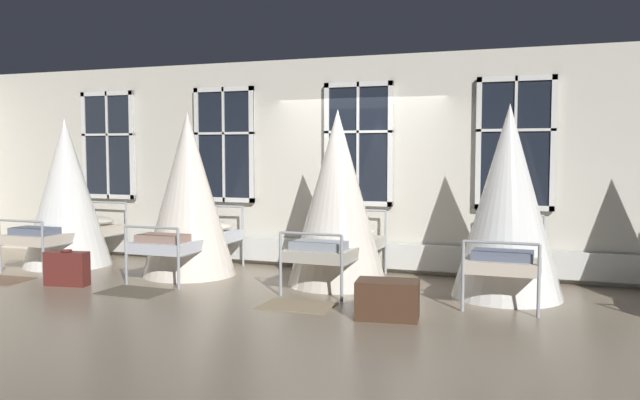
{
  "coord_description": "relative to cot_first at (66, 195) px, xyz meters",
  "views": [
    {
      "loc": [
        2.72,
        -8.1,
        1.72
      ],
      "look_at": [
        -0.2,
        -0.08,
        1.1
      ],
      "focal_mm": 36.87,
      "sensor_mm": 36.0,
      "label": 1
    }
  ],
  "objects": [
    {
      "name": "rug_third",
      "position": [
        4.31,
        -1.31,
        -1.07
      ],
      "size": [
        0.81,
        0.57,
        0.01
      ],
      "primitive_type": "cube",
      "rotation": [
        0.0,
        0.0,
        0.01
      ],
      "color": "#8E7A5B",
      "rests_on": "ground"
    },
    {
      "name": "cot_fourth",
      "position": [
        6.47,
        0.0,
        0.03
      ],
      "size": [
        1.3,
        1.87,
        2.3
      ],
      "rotation": [
        0.0,
        0.0,
        1.57
      ],
      "color": "#9EA3A8",
      "rests_on": "ground"
    },
    {
      "name": "back_wall_with_windows",
      "position": [
        4.31,
        1.15,
        0.47
      ],
      "size": [
        14.12,
        0.1,
        3.1
      ],
      "primitive_type": "cube",
      "color": "beige",
      "rests_on": "ground"
    },
    {
      "name": "rug_second",
      "position": [
        2.14,
        -1.31,
        -1.07
      ],
      "size": [
        0.82,
        0.59,
        0.01
      ],
      "primitive_type": "cube",
      "rotation": [
        0.0,
        0.0,
        -0.03
      ],
      "color": "brown",
      "rests_on": "ground"
    },
    {
      "name": "travel_trunk",
      "position": [
        5.39,
        -1.49,
        -0.88
      ],
      "size": [
        0.69,
        0.48,
        0.4
      ],
      "primitive_type": "cube",
      "rotation": [
        0.0,
        0.0,
        0.14
      ],
      "color": "#472D1E",
      "rests_on": "ground"
    },
    {
      "name": "window_bank",
      "position": [
        4.31,
        1.03,
        -0.08
      ],
      "size": [
        9.69,
        0.1,
        2.65
      ],
      "color": "black",
      "rests_on": "ground"
    },
    {
      "name": "cot_first",
      "position": [
        0.0,
        0.0,
        0.0
      ],
      "size": [
        1.3,
        1.87,
        2.24
      ],
      "rotation": [
        0.0,
        0.0,
        1.56
      ],
      "color": "#9EA3A8",
      "rests_on": "ground"
    },
    {
      "name": "cot_second",
      "position": [
        2.16,
        -0.05,
        0.02
      ],
      "size": [
        1.3,
        1.87,
        2.29
      ],
      "rotation": [
        0.0,
        0.0,
        1.58
      ],
      "color": "#9EA3A8",
      "rests_on": "ground"
    },
    {
      "name": "suitcase_dark",
      "position": [
        1.08,
        -1.26,
        -0.85
      ],
      "size": [
        0.58,
        0.29,
        0.47
      ],
      "rotation": [
        0.0,
        0.0,
        0.15
      ],
      "color": "#5B231E",
      "rests_on": "ground"
    },
    {
      "name": "ground",
      "position": [
        4.31,
        0.08,
        -1.08
      ],
      "size": [
        26.24,
        26.24,
        0.0
      ],
      "primitive_type": "plane",
      "color": "gray"
    },
    {
      "name": "cot_third",
      "position": [
        4.33,
        0.03,
        0.02
      ],
      "size": [
        1.3,
        1.89,
        2.27
      ],
      "rotation": [
        0.0,
        0.0,
        1.54
      ],
      "color": "#9EA3A8",
      "rests_on": "ground"
    }
  ]
}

